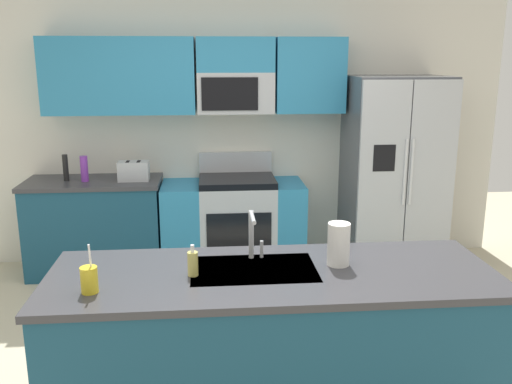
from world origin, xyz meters
name	(u,v)px	position (x,y,z in m)	size (l,w,h in m)	color
ground_plane	(264,363)	(0.00, 0.00, 0.00)	(9.00, 9.00, 0.00)	beige
kitchen_wall_unit	(229,114)	(-0.14, 2.08, 1.47)	(5.20, 0.43, 2.60)	silver
back_counter	(96,226)	(-1.44, 1.80, 0.45)	(1.26, 0.63, 0.90)	navy
range_oven	(233,223)	(-0.12, 1.80, 0.44)	(1.36, 0.61, 1.10)	#B7BABF
refrigerator	(394,173)	(1.43, 1.73, 0.93)	(0.90, 0.76, 1.85)	#4C4F54
island_counter	(272,346)	(-0.02, -0.58, 0.45)	(2.41, 0.85, 0.90)	navy
toaster	(134,171)	(-1.05, 1.75, 0.99)	(0.28, 0.16, 0.18)	#B7BABF
pepper_mill	(66,168)	(-1.67, 1.80, 1.02)	(0.05, 0.05, 0.25)	black
bottle_purple	(84,169)	(-1.49, 1.75, 1.02)	(0.07, 0.07, 0.24)	purple
sink_faucet	(253,231)	(-0.11, -0.39, 1.07)	(0.09, 0.21, 0.28)	#B7BABF
drink_cup_yellow	(89,279)	(-0.94, -0.77, 0.97)	(0.08, 0.08, 0.25)	yellow
soap_dispenser	(193,263)	(-0.44, -0.60, 0.97)	(0.06, 0.06, 0.17)	#D8CC66
paper_towel_roll	(339,244)	(0.36, -0.51, 1.02)	(0.12, 0.12, 0.24)	white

